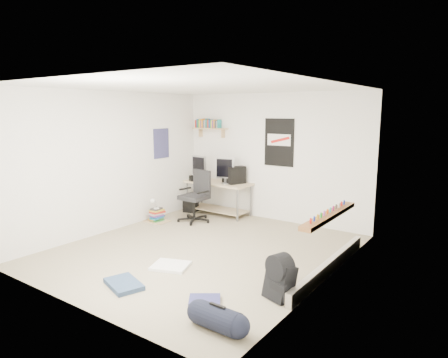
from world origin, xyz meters
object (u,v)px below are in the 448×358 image
Objects in this scene: desk at (218,197)px; duffel_bag at (218,317)px; backpack at (280,282)px; book_stack at (157,214)px; office_chair at (194,197)px.

desk reaches higher than duffel_bag.
desk is at bearing 155.27° from backpack.
book_stack is (-3.32, 2.51, 0.01)m from duffel_bag.
office_chair is at bearing 133.88° from duffel_bag.
office_chair reaches higher than book_stack.
book_stack is at bearing -96.36° from desk.
desk is 0.75m from office_chair.
office_chair reaches higher than backpack.
duffel_bag is (2.72, -2.94, -0.35)m from office_chair.
desk is 2.89× the size of duffel_bag.
office_chair is 2.35× the size of backpack.
office_chair is 3.52m from backpack.
duffel_bag is at bearing -31.29° from desk.
desk is at bearing 60.89° from book_stack.
desk is 3.93m from backpack.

